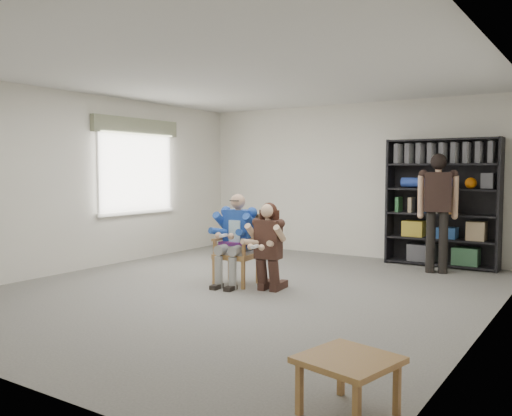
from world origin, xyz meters
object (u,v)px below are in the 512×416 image
Objects in this scene: side_table at (348,386)px; kneeling_woman at (267,247)px; armchair at (236,250)px; standing_man at (437,214)px; seated_man at (236,239)px; bookshelf at (442,203)px.

kneeling_woman is at bearing 130.31° from side_table.
armchair is 0.54× the size of standing_man.
kneeling_woman is at bearing -17.57° from armchair.
seated_man is at bearing 162.43° from kneeling_woman.
bookshelf reaches higher than armchair.
side_table is at bearing -81.14° from bookshelf.
seated_man is 3.65m from bookshelf.
kneeling_woman is at bearing -17.57° from seated_man.
armchair is 0.47× the size of bookshelf.
bookshelf is 3.76× the size of side_table.
bookshelf reaches higher than side_table.
standing_man is 5.38m from side_table.
armchair is at bearing -123.34° from bookshelf.
seated_man reaches higher than side_table.
side_table is (0.92, -5.91, -0.86)m from bookshelf.
bookshelf is at bearing 50.78° from armchair.
bookshelf is 0.66m from standing_man.
side_table is at bearing -95.56° from standing_man.
side_table is (0.82, -5.27, -0.72)m from standing_man.
standing_man is at bearing 53.05° from kneeling_woman.
seated_man is 0.61× the size of bookshelf.
standing_man is at bearing 42.92° from armchair.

